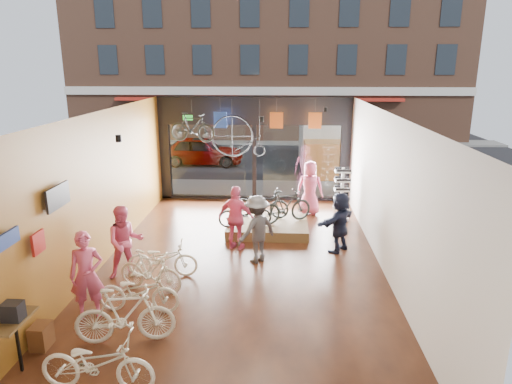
# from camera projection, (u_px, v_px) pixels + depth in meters

# --- Properties ---
(ground_plane) EXTENTS (7.00, 12.00, 0.04)m
(ground_plane) POSITION_uv_depth(u_px,v_px,m) (241.00, 266.00, 11.49)
(ground_plane) COLOR black
(ground_plane) RESTS_ON ground
(ceiling) EXTENTS (7.00, 12.00, 0.04)m
(ceiling) POSITION_uv_depth(u_px,v_px,m) (240.00, 113.00, 10.46)
(ceiling) COLOR black
(ceiling) RESTS_ON ground
(wall_left) EXTENTS (0.04, 12.00, 3.80)m
(wall_left) POSITION_uv_depth(u_px,v_px,m) (97.00, 191.00, 11.15)
(wall_left) COLOR olive
(wall_left) RESTS_ON ground
(wall_right) EXTENTS (0.04, 12.00, 3.80)m
(wall_right) POSITION_uv_depth(u_px,v_px,m) (388.00, 195.00, 10.80)
(wall_right) COLOR beige
(wall_right) RESTS_ON ground
(wall_back) EXTENTS (7.00, 0.04, 3.80)m
(wall_back) POSITION_uv_depth(u_px,v_px,m) (196.00, 336.00, 5.18)
(wall_back) COLOR beige
(wall_back) RESTS_ON ground
(storefront) EXTENTS (7.00, 0.26, 3.80)m
(storefront) POSITION_uv_depth(u_px,v_px,m) (254.00, 149.00, 16.74)
(storefront) COLOR black
(storefront) RESTS_ON ground
(exit_sign) EXTENTS (0.35, 0.06, 0.18)m
(exit_sign) POSITION_uv_depth(u_px,v_px,m) (188.00, 118.00, 16.44)
(exit_sign) COLOR #198C26
(exit_sign) RESTS_ON storefront
(street_road) EXTENTS (30.00, 18.00, 0.02)m
(street_road) POSITION_uv_depth(u_px,v_px,m) (263.00, 154.00, 25.92)
(street_road) COLOR black
(street_road) RESTS_ON ground
(sidewalk_near) EXTENTS (30.00, 2.40, 0.12)m
(sidewalk_near) POSITION_uv_depth(u_px,v_px,m) (256.00, 189.00, 18.39)
(sidewalk_near) COLOR slate
(sidewalk_near) RESTS_ON ground
(sidewalk_far) EXTENTS (30.00, 2.00, 0.12)m
(sidewalk_far) POSITION_uv_depth(u_px,v_px,m) (265.00, 142.00, 29.74)
(sidewalk_far) COLOR slate
(sidewalk_far) RESTS_ON ground
(opposite_building) EXTENTS (26.00, 5.00, 14.00)m
(opposite_building) POSITION_uv_depth(u_px,v_px,m) (267.00, 32.00, 30.29)
(opposite_building) COLOR brown
(opposite_building) RESTS_ON ground
(street_car) EXTENTS (4.20, 1.69, 1.43)m
(street_car) POSITION_uv_depth(u_px,v_px,m) (201.00, 151.00, 22.99)
(street_car) COLOR gray
(street_car) RESTS_ON street_road
(box_truck) EXTENTS (2.07, 6.21, 2.44)m
(box_truck) POSITION_uv_depth(u_px,v_px,m) (323.00, 145.00, 21.59)
(box_truck) COLOR silver
(box_truck) RESTS_ON street_road
(floor_bike_0) EXTENTS (1.83, 0.70, 0.95)m
(floor_bike_0) POSITION_uv_depth(u_px,v_px,m) (97.00, 363.00, 6.98)
(floor_bike_0) COLOR beige
(floor_bike_0) RESTS_ON ground_plane
(floor_bike_1) EXTENTS (1.86, 0.80, 1.08)m
(floor_bike_1) POSITION_uv_depth(u_px,v_px,m) (125.00, 315.00, 8.19)
(floor_bike_1) COLOR beige
(floor_bike_1) RESTS_ON ground_plane
(floor_bike_2) EXTENTS (1.70, 0.63, 0.89)m
(floor_bike_2) POSITION_uv_depth(u_px,v_px,m) (138.00, 292.00, 9.25)
(floor_bike_2) COLOR beige
(floor_bike_2) RESTS_ON ground_plane
(floor_bike_3) EXTENTS (1.61, 0.86, 0.93)m
(floor_bike_3) POSITION_uv_depth(u_px,v_px,m) (150.00, 271.00, 10.13)
(floor_bike_3) COLOR beige
(floor_bike_3) RESTS_ON ground_plane
(floor_bike_4) EXTENTS (1.69, 0.66, 0.87)m
(floor_bike_4) POSITION_uv_depth(u_px,v_px,m) (163.00, 259.00, 10.83)
(floor_bike_4) COLOR beige
(floor_bike_4) RESTS_ON ground_plane
(display_platform) EXTENTS (2.40, 1.80, 0.30)m
(display_platform) POSITION_uv_depth(u_px,v_px,m) (268.00, 227.00, 13.80)
(display_platform) COLOR #4A381C
(display_platform) RESTS_ON ground_plane
(display_bike_left) EXTENTS (1.62, 0.80, 0.82)m
(display_bike_left) POSITION_uv_depth(u_px,v_px,m) (245.00, 213.00, 13.29)
(display_bike_left) COLOR black
(display_bike_left) RESTS_ON display_platform
(display_bike_mid) EXTENTS (1.72, 1.21, 1.02)m
(display_bike_mid) POSITION_uv_depth(u_px,v_px,m) (286.00, 206.00, 13.62)
(display_bike_mid) COLOR black
(display_bike_mid) RESTS_ON display_platform
(display_bike_right) EXTENTS (1.78, 0.80, 0.91)m
(display_bike_right) POSITION_uv_depth(u_px,v_px,m) (261.00, 203.00, 14.11)
(display_bike_right) COLOR black
(display_bike_right) RESTS_ON display_platform
(customer_0) EXTENTS (0.76, 0.61, 1.79)m
(customer_0) POSITION_uv_depth(u_px,v_px,m) (87.00, 275.00, 8.96)
(customer_0) COLOR #CC4C72
(customer_0) RESTS_ON ground_plane
(customer_1) EXTENTS (1.05, 0.95, 1.76)m
(customer_1) POSITION_uv_depth(u_px,v_px,m) (125.00, 242.00, 10.66)
(customer_1) COLOR #CC4C72
(customer_1) RESTS_ON ground_plane
(customer_2) EXTENTS (1.13, 0.73, 1.78)m
(customer_2) POSITION_uv_depth(u_px,v_px,m) (236.00, 218.00, 12.32)
(customer_2) COLOR #CC4C72
(customer_2) RESTS_ON ground_plane
(customer_3) EXTENTS (1.27, 1.24, 1.75)m
(customer_3) POSITION_uv_depth(u_px,v_px,m) (257.00, 229.00, 11.53)
(customer_3) COLOR #3F3F44
(customer_3) RESTS_ON ground_plane
(customer_4) EXTENTS (0.97, 0.71, 1.82)m
(customer_4) POSITION_uv_depth(u_px,v_px,m) (310.00, 188.00, 15.26)
(customer_4) COLOR #CC4C72
(customer_4) RESTS_ON ground_plane
(customer_5) EXTENTS (1.35, 1.48, 1.65)m
(customer_5) POSITION_uv_depth(u_px,v_px,m) (340.00, 222.00, 12.20)
(customer_5) COLOR #161C33
(customer_5) RESTS_ON ground_plane
(sunglasses_rack) EXTENTS (0.55, 0.46, 1.75)m
(sunglasses_rack) POSITION_uv_depth(u_px,v_px,m) (342.00, 194.00, 14.65)
(sunglasses_rack) COLOR white
(sunglasses_rack) RESTS_ON ground_plane
(wall_merch) EXTENTS (0.40, 2.40, 2.60)m
(wall_merch) POSITION_uv_depth(u_px,v_px,m) (31.00, 278.00, 7.94)
(wall_merch) COLOR navy
(wall_merch) RESTS_ON wall_left
(penny_farthing) EXTENTS (1.77, 0.06, 1.42)m
(penny_farthing) POSITION_uv_depth(u_px,v_px,m) (241.00, 138.00, 15.50)
(penny_farthing) COLOR black
(penny_farthing) RESTS_ON ceiling
(hung_bike) EXTENTS (1.64, 0.82, 0.95)m
(hung_bike) POSITION_uv_depth(u_px,v_px,m) (192.00, 127.00, 14.84)
(hung_bike) COLOR black
(hung_bike) RESTS_ON ceiling
(jersey_left) EXTENTS (0.45, 0.03, 0.55)m
(jersey_left) POSITION_uv_depth(u_px,v_px,m) (220.00, 120.00, 15.72)
(jersey_left) COLOR #1E3F99
(jersey_left) RESTS_ON ceiling
(jersey_mid) EXTENTS (0.45, 0.03, 0.55)m
(jersey_mid) POSITION_uv_depth(u_px,v_px,m) (276.00, 120.00, 15.63)
(jersey_mid) COLOR #CC5919
(jersey_mid) RESTS_ON ceiling
(jersey_right) EXTENTS (0.45, 0.03, 0.55)m
(jersey_right) POSITION_uv_depth(u_px,v_px,m) (315.00, 121.00, 15.56)
(jersey_right) COLOR #CC5919
(jersey_right) RESTS_ON ceiling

